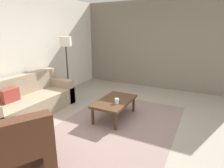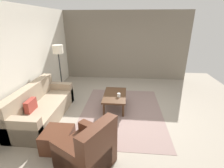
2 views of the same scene
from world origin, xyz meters
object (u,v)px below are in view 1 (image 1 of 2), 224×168
at_px(cup, 117,101).
at_px(lamp_standing, 66,48).
at_px(ottoman, 12,137).
at_px(couch_main, 26,102).
at_px(armchair_leather, 18,159).
at_px(coffee_table, 115,102).

distance_m(cup, lamp_standing, 2.31).
bearing_deg(cup, ottoman, 145.18).
distance_m(couch_main, armchair_leather, 2.14).
distance_m(coffee_table, cup, 0.22).
height_order(ottoman, coffee_table, coffee_table).
height_order(ottoman, cup, cup).
bearing_deg(lamp_standing, armchair_leather, -151.38).
height_order(couch_main, ottoman, couch_main).
xyz_separation_m(ottoman, cup, (1.62, -1.13, 0.26)).
height_order(coffee_table, cup, cup).
bearing_deg(lamp_standing, ottoman, -161.24).
bearing_deg(armchair_leather, coffee_table, -7.49).
height_order(coffee_table, lamp_standing, lamp_standing).
relative_size(couch_main, cup, 20.13).
bearing_deg(coffee_table, ottoman, 150.36).
distance_m(armchair_leather, coffee_table, 2.20).
xyz_separation_m(couch_main, ottoman, (-1.01, -0.88, -0.10)).
relative_size(armchair_leather, ottoman, 1.95).
xyz_separation_m(ottoman, lamp_standing, (2.42, 0.82, 1.21)).
distance_m(ottoman, coffee_table, 2.04).
bearing_deg(ottoman, armchair_leather, -119.49).
relative_size(ottoman, lamp_standing, 0.33).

